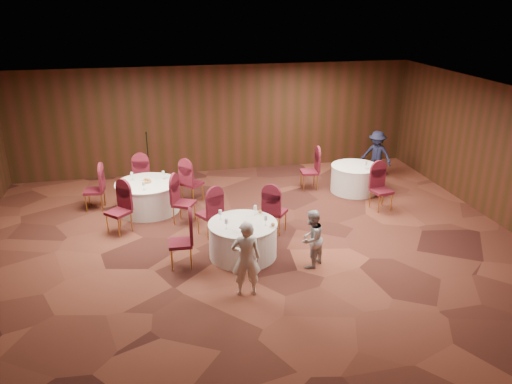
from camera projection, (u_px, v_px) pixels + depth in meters
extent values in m
plane|color=black|center=(249.00, 242.00, 10.98)|extent=(12.00, 12.00, 0.00)
plane|color=silver|center=(248.00, 97.00, 9.80)|extent=(12.00, 12.00, 0.00)
plane|color=black|center=(217.00, 120.00, 14.94)|extent=(12.00, 0.00, 12.00)
plane|color=black|center=(331.00, 313.00, 5.84)|extent=(12.00, 0.00, 12.00)
plane|color=black|center=(503.00, 156.00, 11.54)|extent=(0.00, 10.00, 10.00)
cylinder|color=silver|center=(243.00, 240.00, 10.30)|extent=(1.39, 1.39, 0.72)
cylinder|color=silver|center=(243.00, 224.00, 10.17)|extent=(1.42, 1.42, 0.03)
cylinder|color=silver|center=(148.00, 197.00, 12.50)|extent=(1.54, 1.54, 0.72)
cylinder|color=silver|center=(147.00, 183.00, 12.36)|extent=(1.58, 1.58, 0.03)
cylinder|color=silver|center=(354.00, 179.00, 13.73)|extent=(1.28, 1.28, 0.72)
cylinder|color=silver|center=(355.00, 166.00, 13.59)|extent=(1.31, 1.31, 0.03)
cylinder|color=silver|center=(245.00, 232.00, 9.78)|extent=(0.06, 0.06, 0.01)
cylinder|color=silver|center=(245.00, 229.00, 9.75)|extent=(0.01, 0.01, 0.11)
cone|color=silver|center=(245.00, 224.00, 9.72)|extent=(0.08, 0.08, 0.10)
cylinder|color=silver|center=(266.00, 225.00, 10.07)|extent=(0.06, 0.06, 0.01)
cylinder|color=silver|center=(266.00, 223.00, 10.05)|extent=(0.01, 0.01, 0.11)
cone|color=silver|center=(266.00, 218.00, 10.01)|extent=(0.08, 0.08, 0.10)
cylinder|color=silver|center=(255.00, 215.00, 10.55)|extent=(0.06, 0.06, 0.01)
cylinder|color=silver|center=(255.00, 212.00, 10.53)|extent=(0.01, 0.01, 0.11)
cone|color=silver|center=(255.00, 208.00, 10.49)|extent=(0.08, 0.08, 0.10)
cylinder|color=silver|center=(227.00, 228.00, 9.92)|extent=(0.06, 0.06, 0.01)
cylinder|color=silver|center=(227.00, 226.00, 9.90)|extent=(0.01, 0.01, 0.11)
cone|color=silver|center=(226.00, 221.00, 9.86)|extent=(0.08, 0.08, 0.10)
cylinder|color=silver|center=(221.00, 219.00, 10.33)|extent=(0.06, 0.06, 0.01)
cylinder|color=silver|center=(220.00, 217.00, 10.31)|extent=(0.01, 0.01, 0.11)
cone|color=silver|center=(220.00, 212.00, 10.27)|extent=(0.08, 0.08, 0.10)
cylinder|color=white|center=(247.00, 234.00, 9.69)|extent=(0.15, 0.15, 0.01)
sphere|color=#9E6B33|center=(247.00, 232.00, 9.67)|extent=(0.08, 0.08, 0.08)
cylinder|color=white|center=(273.00, 226.00, 10.01)|extent=(0.15, 0.15, 0.01)
sphere|color=#9E6B33|center=(273.00, 225.00, 9.99)|extent=(0.08, 0.08, 0.08)
cylinder|color=white|center=(260.00, 213.00, 10.60)|extent=(0.15, 0.15, 0.01)
sphere|color=#9E6B33|center=(260.00, 212.00, 10.59)|extent=(0.08, 0.08, 0.08)
cylinder|color=silver|center=(164.00, 179.00, 12.60)|extent=(0.06, 0.06, 0.01)
cylinder|color=silver|center=(164.00, 177.00, 12.58)|extent=(0.01, 0.01, 0.11)
cone|color=silver|center=(163.00, 173.00, 12.54)|extent=(0.08, 0.08, 0.10)
cylinder|color=silver|center=(132.00, 180.00, 12.51)|extent=(0.06, 0.06, 0.01)
cylinder|color=silver|center=(132.00, 178.00, 12.49)|extent=(0.01, 0.01, 0.11)
cone|color=silver|center=(132.00, 174.00, 12.45)|extent=(0.08, 0.08, 0.10)
cylinder|color=silver|center=(144.00, 190.00, 11.90)|extent=(0.06, 0.06, 0.01)
cylinder|color=silver|center=(144.00, 188.00, 11.88)|extent=(0.01, 0.01, 0.11)
cone|color=silver|center=(143.00, 183.00, 11.84)|extent=(0.08, 0.08, 0.10)
cylinder|color=#99683D|center=(147.00, 182.00, 12.35)|extent=(0.22, 0.22, 0.06)
sphere|color=#9E6B33|center=(145.00, 179.00, 12.34)|extent=(0.07, 0.07, 0.07)
sphere|color=#9E6B33|center=(148.00, 179.00, 12.32)|extent=(0.07, 0.07, 0.07)
cylinder|color=silver|center=(366.00, 169.00, 13.35)|extent=(0.06, 0.06, 0.01)
cylinder|color=silver|center=(366.00, 167.00, 13.33)|extent=(0.01, 0.01, 0.11)
cone|color=silver|center=(366.00, 163.00, 13.29)|extent=(0.08, 0.08, 0.10)
cylinder|color=black|center=(150.00, 186.00, 14.22)|extent=(0.24, 0.24, 0.02)
cylinder|color=black|center=(148.00, 159.00, 13.93)|extent=(0.02, 0.02, 1.56)
cylinder|color=black|center=(146.00, 133.00, 13.70)|extent=(0.04, 0.12, 0.04)
imported|color=silver|center=(246.00, 259.00, 8.83)|extent=(0.55, 0.39, 1.45)
imported|color=#AFB0B4|center=(311.00, 239.00, 9.81)|extent=(0.74, 0.73, 1.21)
imported|color=black|center=(376.00, 155.00, 14.62)|extent=(1.02, 1.02, 1.42)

